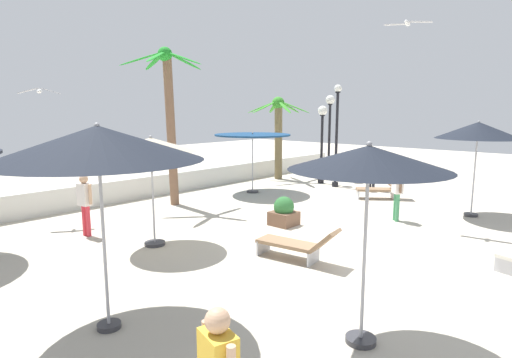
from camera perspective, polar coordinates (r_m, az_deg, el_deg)
ground_plane at (r=10.34m, az=13.51°, el=-9.64°), size 56.00×56.00×0.00m
boundary_wall at (r=16.54m, az=-15.52°, el=-1.15°), size 25.20×0.30×0.80m
patio_umbrella_0 at (r=6.42m, az=-20.77°, el=4.53°), size 3.03×3.03×3.15m
patio_umbrella_2 at (r=14.63m, az=28.04°, el=5.84°), size 2.50×2.50×3.01m
patio_umbrella_3 at (r=5.83m, az=15.12°, el=2.52°), size 2.20×2.20×2.92m
patio_umbrella_4 at (r=10.37m, az=-14.16°, el=4.38°), size 2.23×2.23×2.73m
patio_umbrella_5 at (r=16.83m, az=-0.48°, el=5.74°), size 3.04×3.04×2.47m
palm_tree_0 at (r=14.79m, az=-11.77°, el=9.25°), size 2.82×2.97×5.42m
palm_tree_1 at (r=20.24m, az=3.06°, el=7.08°), size 3.10×2.94×3.96m
lamp_post_0 at (r=19.27m, az=9.01°, el=6.51°), size 0.43×0.43×3.53m
lamp_post_1 at (r=20.41m, az=10.02°, el=7.54°), size 0.43×0.43×4.03m
lamp_post_3 at (r=18.46m, az=10.96°, el=6.61°), size 0.32×0.32×4.40m
lounge_chair_1 at (r=9.45m, az=5.67°, el=-8.77°), size 0.82×1.95×0.84m
lounge_chair_2 at (r=16.53m, az=16.74°, el=-1.20°), size 1.55×1.79×0.81m
guest_1 at (r=13.25m, az=18.74°, el=-1.13°), size 0.42×0.42×1.69m
guest_2 at (r=11.94m, az=-22.31°, el=-2.57°), size 0.29×0.55×1.65m
guest_3 at (r=18.03m, az=15.61°, el=1.79°), size 0.27×0.56×1.73m
seagull_1 at (r=13.05m, az=19.97°, el=19.34°), size 0.39×1.31×0.14m
seagull_2 at (r=13.94m, az=-27.48°, el=10.60°), size 1.05×0.70×0.19m
planter at (r=12.25m, az=3.82°, el=-4.54°), size 0.70×0.70×0.85m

